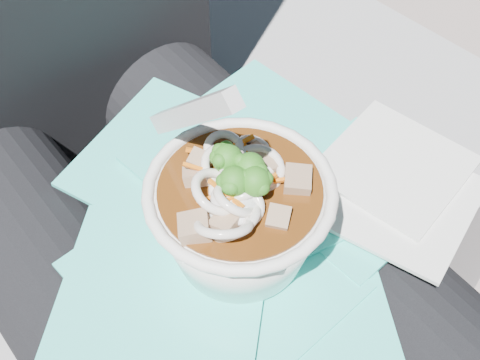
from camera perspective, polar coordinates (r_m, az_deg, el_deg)
stone_ledge at (r=0.93m, az=-7.35°, el=-11.68°), size 1.05×0.60×0.45m
lap at (r=0.60m, az=-2.19°, el=-9.31°), size 0.34×0.48×0.14m
person_body at (r=0.62m, az=-7.37°, el=-2.20°), size 0.34×0.94×0.99m
plastic_bag at (r=0.55m, az=0.10°, el=-3.53°), size 0.37×0.38×0.02m
napkins at (r=0.57m, az=13.28°, el=-0.48°), size 0.16×0.16×0.01m
udon_bowl at (r=0.48m, az=-0.06°, el=-2.64°), size 0.14×0.16×0.18m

